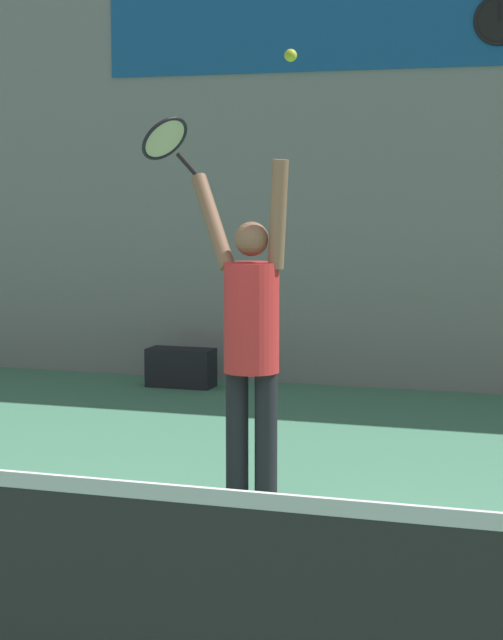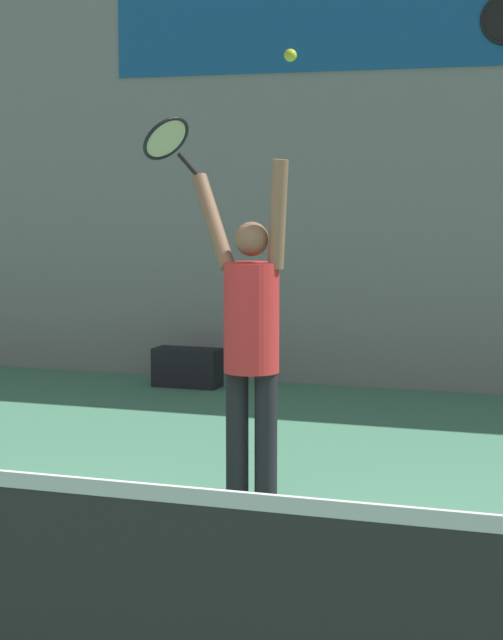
# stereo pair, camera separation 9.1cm
# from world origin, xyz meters

# --- Properties ---
(ground_plane) EXTENTS (18.00, 18.00, 0.00)m
(ground_plane) POSITION_xyz_m (0.00, 0.00, 0.00)
(ground_plane) COLOR #4C8C6B
(back_wall) EXTENTS (18.00, 0.10, 5.00)m
(back_wall) POSITION_xyz_m (0.00, 6.11, 2.50)
(back_wall) COLOR gray
(back_wall) RESTS_ON ground_plane
(sponsor_banner) EXTENTS (5.90, 0.02, 0.77)m
(sponsor_banner) POSITION_xyz_m (0.00, 6.05, 3.27)
(sponsor_banner) COLOR #195B9E
(tennis_player) EXTENTS (0.69, 0.42, 1.99)m
(tennis_player) POSITION_xyz_m (-0.18, 1.86, 1.01)
(tennis_player) COLOR black
(tennis_player) RESTS_ON ground_plane
(tennis_racket) EXTENTS (0.44, 0.38, 0.37)m
(tennis_racket) POSITION_xyz_m (-0.81, 2.17, 2.11)
(tennis_racket) COLOR black
(tennis_ball) EXTENTS (0.07, 0.07, 0.07)m
(tennis_ball) POSITION_xyz_m (0.05, 1.83, 2.55)
(tennis_ball) COLOR #CCDB2D
(equipment_bag) EXTENTS (0.62, 0.28, 0.36)m
(equipment_bag) POSITION_xyz_m (-2.06, 5.55, 0.18)
(equipment_bag) COLOR black
(equipment_bag) RESTS_ON ground_plane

